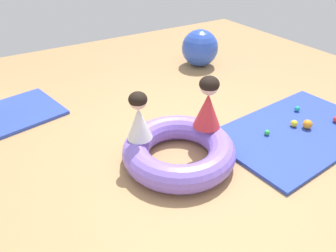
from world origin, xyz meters
TOP-DOWN VIEW (x-y plane):
  - ground_plane at (0.00, 0.00)m, footprint 8.00×8.00m
  - gym_mat_front at (1.35, -0.37)m, footprint 1.94×1.27m
  - inflatable_cushion at (-0.06, -0.10)m, footprint 1.11×1.11m
  - child_in_red at (0.31, -0.04)m, footprint 0.34×0.34m
  - child_in_white at (-0.36, 0.13)m, footprint 0.34×0.34m
  - play_ball_orange at (1.47, -0.41)m, footprint 0.11×0.11m
  - play_ball_yellow at (1.38, -0.30)m, footprint 0.08×0.08m
  - play_ball_green at (0.98, -0.27)m, footprint 0.06×0.06m
  - play_ball_teal at (1.69, -0.09)m, footprint 0.07×0.07m
  - play_ball_red at (1.87, -0.50)m, footprint 0.08×0.08m
  - exercise_ball_large at (1.64, 1.86)m, footprint 0.59×0.59m

SIDE VIEW (x-z plane):
  - ground_plane at x=0.00m, z-range 0.00..0.00m
  - gym_mat_front at x=1.35m, z-range 0.00..0.04m
  - play_ball_green at x=0.98m, z-range 0.04..0.10m
  - play_ball_teal at x=1.69m, z-range 0.04..0.11m
  - play_ball_red at x=1.87m, z-range 0.04..0.12m
  - play_ball_yellow at x=1.38m, z-range 0.04..0.12m
  - play_ball_orange at x=1.47m, z-range 0.04..0.15m
  - inflatable_cushion at x=-0.06m, z-range 0.00..0.26m
  - exercise_ball_large at x=1.64m, z-range 0.00..0.59m
  - child_in_white at x=-0.36m, z-range 0.26..0.74m
  - child_in_red at x=0.31m, z-range 0.25..0.80m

